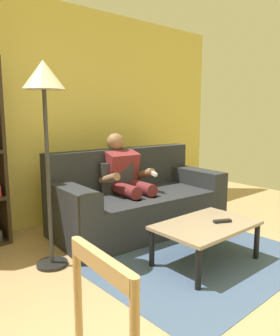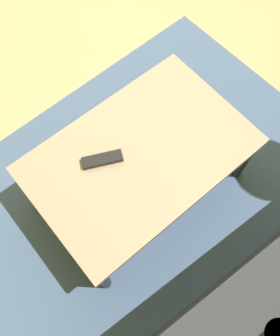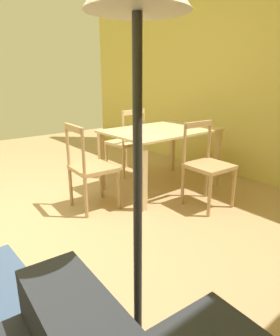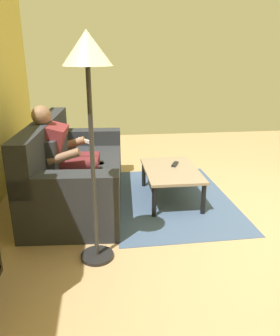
{
  "view_description": "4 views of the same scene",
  "coord_description": "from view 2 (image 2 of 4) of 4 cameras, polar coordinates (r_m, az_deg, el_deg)",
  "views": [
    {
      "loc": [
        -1.45,
        -0.81,
        1.37
      ],
      "look_at": [
        1.01,
        2.06,
        0.75
      ],
      "focal_mm": 35.02,
      "sensor_mm": 36.0,
      "label": 1
    },
    {
      "loc": [
        1.33,
        1.5,
        1.75
      ],
      "look_at": [
        0.89,
        0.98,
        0.23
      ],
      "focal_mm": 38.64,
      "sensor_mm": 36.0,
      "label": 2
    },
    {
      "loc": [
        0.46,
        2.7,
        1.37
      ],
      "look_at": [
        -0.51,
        1.52,
        0.9
      ],
      "focal_mm": 32.11,
      "sensor_mm": 36.0,
      "label": 3
    },
    {
      "loc": [
        -2.66,
        1.77,
        1.65
      ],
      "look_at": [
        -0.51,
        1.52,
        0.9
      ],
      "focal_mm": 35.03,
      "sensor_mm": 36.0,
      "label": 4
    }
  ],
  "objects": [
    {
      "name": "area_rug",
      "position": [
        1.87,
        0.0,
        -2.78
      ],
      "size": [
        2.03,
        1.44,
        0.01
      ],
      "primitive_type": "cube",
      "rotation": [
        0.0,
        0.0,
        0.02
      ],
      "color": "#3D5170",
      "rests_on": "ground_plane"
    },
    {
      "name": "tv_remote",
      "position": [
        1.51,
        -5.96,
        1.35
      ],
      "size": [
        0.17,
        0.12,
        0.02
      ],
      "primitive_type": "cube",
      "rotation": [
        0.0,
        0.0,
        1.12
      ],
      "color": "black",
      "rests_on": "coffee_table"
    },
    {
      "name": "coffee_table",
      "position": [
        1.57,
        -0.0,
        1.56
      ],
      "size": [
        0.94,
        0.62,
        0.38
      ],
      "color": "gray",
      "rests_on": "ground_plane"
    },
    {
      "name": "ground_plane",
      "position": [
        2.66,
        1.14,
        24.87
      ],
      "size": [
        8.48,
        8.48,
        0.0
      ],
      "primitive_type": "plane",
      "color": "tan"
    }
  ]
}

